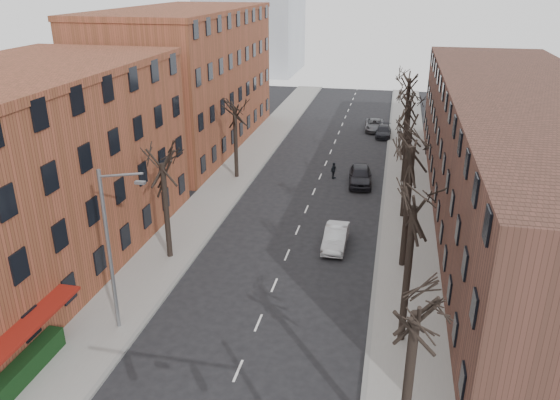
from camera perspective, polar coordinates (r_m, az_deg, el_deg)
The scene contains 20 objects.
sidewalk_left at distance 52.27m, azimuth -4.65°, elevation 2.80°, with size 4.00×90.00×0.15m, color gray.
sidewalk_right at distance 50.29m, azimuth 13.13°, elevation 1.47°, with size 4.00×90.00×0.15m, color gray.
building_left_near at distance 36.99m, azimuth -26.01°, elevation 1.90°, with size 12.00×26.00×12.00m, color brown.
building_left_far at distance 61.33m, azimuth -9.78°, elevation 12.17°, with size 12.00×28.00×14.00m, color brown.
building_right at distance 45.01m, azimuth 23.93°, elevation 4.27°, with size 12.00×50.00×10.00m, color #4E2E24.
awning_left at distance 29.71m, azimuth -24.01°, elevation -16.00°, with size 1.20×7.00×0.15m, color maroon.
hedge at distance 28.78m, azimuth -25.54°, elevation -16.04°, with size 0.80×6.00×1.00m, color black.
tree_right_b at distance 29.85m, azimuth 12.48°, elevation -14.16°, with size 5.20×5.20×10.80m, color black, non-canonical shape.
tree_right_c at distance 36.62m, azimuth 12.57°, elevation -6.79°, with size 5.20×5.20×11.60m, color black, non-canonical shape.
tree_right_d at distance 43.81m, azimuth 12.63°, elevation -1.77°, with size 5.20×5.20×10.00m, color black, non-canonical shape.
tree_right_e at distance 51.24m, azimuth 12.67°, elevation 1.81°, with size 5.20×5.20×10.80m, color black, non-canonical shape.
tree_right_f at distance 58.82m, azimuth 12.71°, elevation 4.48°, with size 5.20×5.20×11.60m, color black, non-canonical shape.
tree_left_a at distance 37.54m, azimuth -11.38°, elevation -5.92°, with size 5.20×5.20×9.50m, color black, non-canonical shape.
tree_left_b at distance 51.28m, azimuth -4.53°, elevation 2.32°, with size 5.20×5.20×9.50m, color black, non-canonical shape.
streetlight at distance 28.72m, azimuth -17.21°, elevation -4.50°, with size 2.45×0.22×9.03m.
silver_sedan at distance 38.12m, azimuth 5.84°, elevation -3.89°, with size 1.52×4.37×1.44m, color #B6BABE.
parked_car_near at distance 49.79m, azimuth 8.38°, elevation 2.56°, with size 1.99×4.95×1.69m, color black.
parked_car_mid at distance 65.61m, azimuth 10.76°, elevation 7.04°, with size 1.73×4.25×1.23m, color black.
parked_car_far at distance 68.20m, azimuth 9.84°, elevation 7.72°, with size 2.20×4.78×1.33m, color slate.
pedestrian_crossing at distance 51.00m, azimuth 5.62°, elevation 3.09°, with size 0.90×0.38×1.54m, color black.
Camera 1 is at (6.34, -12.15, 17.49)m, focal length 35.00 mm.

